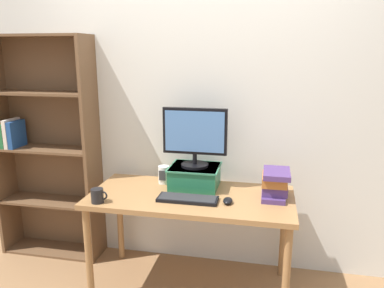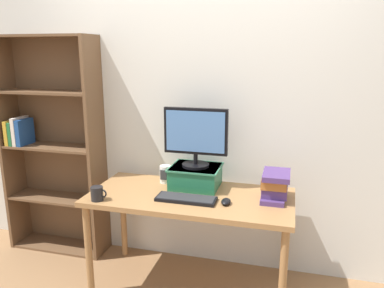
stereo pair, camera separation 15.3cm
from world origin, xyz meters
TOP-DOWN VIEW (x-y plane):
  - ground_plane at (0.00, 0.00)m, footprint 12.00×12.00m
  - back_wall at (0.00, 0.44)m, footprint 7.00×0.08m
  - desk at (0.00, 0.00)m, footprint 1.45×0.67m
  - bookshelf_unit at (-1.32, 0.30)m, footprint 0.87×0.28m
  - riser_box at (-0.01, 0.17)m, footprint 0.37×0.32m
  - computer_monitor at (-0.01, 0.17)m, footprint 0.47×0.20m
  - keyboard at (0.00, -0.11)m, footprint 0.41×0.15m
  - computer_mouse at (0.27, -0.10)m, footprint 0.06×0.10m
  - book_stack at (0.58, 0.07)m, footprint 0.19×0.26m
  - coffee_mug at (-0.59, -0.26)m, footprint 0.12×0.08m
  - desk_speaker at (-0.26, 0.20)m, footprint 0.08×0.09m

SIDE VIEW (x-z plane):
  - ground_plane at x=0.00m, z-range 0.00..0.00m
  - desk at x=0.00m, z-range 0.29..1.02m
  - keyboard at x=0.00m, z-range 0.74..0.76m
  - computer_mouse at x=0.27m, z-range 0.74..0.77m
  - coffee_mug at x=-0.59m, z-range 0.74..0.83m
  - desk_speaker at x=-0.26m, z-range 0.74..0.87m
  - riser_box at x=-0.01m, z-range 0.74..0.90m
  - book_stack at x=0.58m, z-range 0.74..0.94m
  - bookshelf_unit at x=-1.32m, z-range 0.01..1.87m
  - computer_monitor at x=-0.01m, z-range 0.91..1.35m
  - back_wall at x=0.00m, z-range 0.00..2.60m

